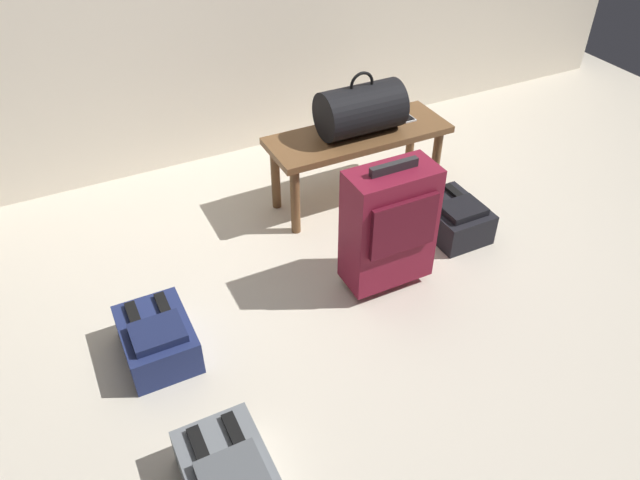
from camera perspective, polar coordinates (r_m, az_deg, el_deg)
The scene contains 8 objects.
ground_plane at distance 2.87m, azimuth 2.99°, elevation -5.61°, with size 6.60×6.60×0.00m, color beige.
bench at distance 3.33m, azimuth 3.61°, elevation 9.07°, with size 1.00×0.36×0.43m.
duffel_bag_black at distance 3.24m, azimuth 3.84°, elevation 12.16°, with size 0.44×0.26×0.34m.
cell_phone at distance 3.48m, azimuth 7.94°, elevation 11.46°, with size 0.07×0.14×0.01m.
suitcase_upright_burgundy at distance 2.75m, azimuth 6.53°, elevation 1.36°, with size 0.41×0.23×0.67m.
backpack_grey at distance 2.22m, azimuth -8.65°, elevation -20.90°, with size 0.28×0.38×0.21m.
backpack_dark at distance 3.28m, azimuth 12.38°, elevation 2.08°, with size 0.28×0.38×0.21m.
backpack_navy at distance 2.65m, azimuth -15.04°, elevation -8.92°, with size 0.28×0.38×0.21m.
Camera 1 is at (-1.05, -1.77, 1.99)m, focal length 34.03 mm.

